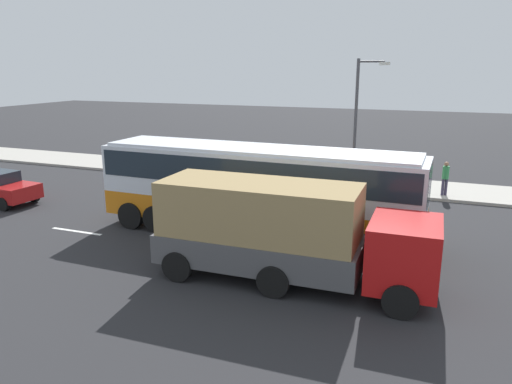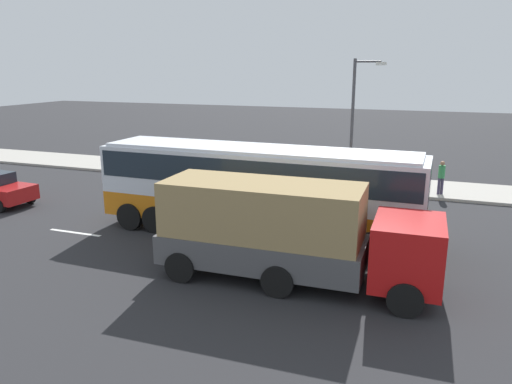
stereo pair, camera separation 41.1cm
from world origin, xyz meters
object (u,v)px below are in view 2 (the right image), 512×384
object	(u,v)px
cargo_truck	(287,230)
pedestrian_near_curb	(441,175)
street_lamp	(356,116)
coach_bus	(257,182)

from	to	relation	value
cargo_truck	pedestrian_near_curb	world-z (taller)	cargo_truck
street_lamp	coach_bus	bearing A→B (deg)	-106.47
pedestrian_near_curb	coach_bus	bearing A→B (deg)	-61.04
pedestrian_near_curb	street_lamp	world-z (taller)	street_lamp
pedestrian_near_curb	cargo_truck	bearing A→B (deg)	-42.82
coach_bus	pedestrian_near_curb	world-z (taller)	coach_bus
pedestrian_near_curb	street_lamp	xyz separation A→B (m)	(-4.36, -0.41, 2.84)
cargo_truck	street_lamp	xyz separation A→B (m)	(0.11, 11.82, 2.34)
coach_bus	street_lamp	bearing A→B (deg)	74.55
coach_bus	street_lamp	size ratio (longest dim) A/B	1.88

